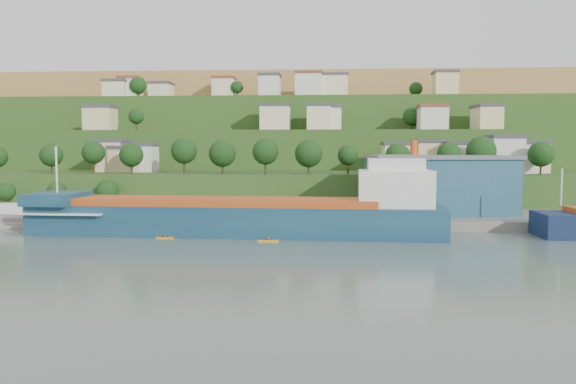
# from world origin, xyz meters

# --- Properties ---
(ground) EXTENTS (500.00, 500.00, 0.00)m
(ground) POSITION_xyz_m (0.00, 0.00, 0.00)
(ground) COLOR #4A5B52
(ground) RESTS_ON ground
(quay) EXTENTS (220.00, 26.00, 4.00)m
(quay) POSITION_xyz_m (20.00, 28.00, 0.00)
(quay) COLOR slate
(quay) RESTS_ON ground
(hillside) EXTENTS (360.00, 211.11, 96.00)m
(hillside) POSITION_xyz_m (0.05, 168.68, 0.09)
(hillside) COLOR #284719
(hillside) RESTS_ON ground
(cargo_ship_near) EXTENTS (78.48, 16.07, 20.04)m
(cargo_ship_near) POSITION_xyz_m (1.83, 9.23, 3.20)
(cargo_ship_near) COLOR #122B46
(cargo_ship_near) RESTS_ON ground
(warehouse) EXTENTS (32.64, 21.81, 12.80)m
(warehouse) POSITION_xyz_m (41.60, 30.59, 8.43)
(warehouse) COLOR #215163
(warehouse) RESTS_ON quay
(caravan) EXTENTS (6.78, 3.28, 3.07)m
(caravan) POSITION_xyz_m (-52.62, 23.54, 2.73)
(caravan) COLOR silver
(caravan) RESTS_ON pebble_beach
(dinghy) EXTENTS (3.93, 2.11, 0.75)m
(dinghy) POSITION_xyz_m (-42.32, 16.12, 1.57)
(dinghy) COLOR silver
(dinghy) RESTS_ON pebble_beach
(kayak_orange) EXTENTS (3.35, 0.63, 0.84)m
(kayak_orange) POSITION_xyz_m (-12.57, 3.31, 0.25)
(kayak_orange) COLOR orange
(kayak_orange) RESTS_ON ground
(kayak_yellow) EXTENTS (3.68, 0.84, 0.91)m
(kayak_yellow) POSITION_xyz_m (6.47, 0.92, 0.27)
(kayak_yellow) COLOR gold
(kayak_yellow) RESTS_ON ground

